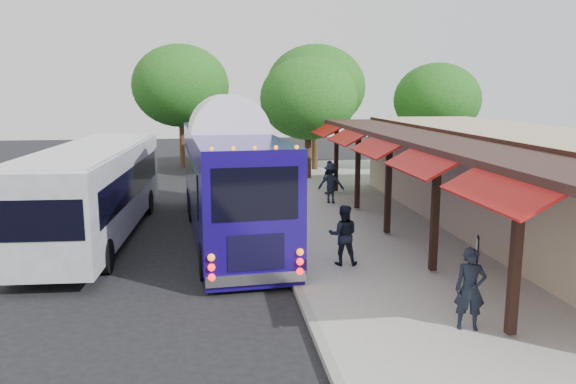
{
  "coord_description": "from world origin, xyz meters",
  "views": [
    {
      "loc": [
        -1.94,
        -13.71,
        4.96
      ],
      "look_at": [
        0.35,
        3.42,
        1.8
      ],
      "focal_mm": 35.0,
      "sensor_mm": 36.0,
      "label": 1
    }
  ],
  "objects_px": {
    "city_bus": "(96,187)",
    "ped_d": "(331,183)",
    "ped_a": "(470,289)",
    "ped_b": "(343,235)",
    "sign_board": "(478,248)",
    "coach_bus": "(229,176)",
    "ped_c": "(330,177)"
  },
  "relations": [
    {
      "from": "city_bus",
      "to": "ped_d",
      "type": "xyz_separation_m",
      "value": [
        8.94,
        3.95,
        -0.71
      ]
    },
    {
      "from": "city_bus",
      "to": "ped_a",
      "type": "distance_m",
      "value": 12.87
    },
    {
      "from": "city_bus",
      "to": "ped_b",
      "type": "bearing_deg",
      "value": -29.07
    },
    {
      "from": "ped_d",
      "to": "sign_board",
      "type": "xyz_separation_m",
      "value": [
        1.92,
        -9.7,
        -0.2
      ]
    },
    {
      "from": "sign_board",
      "to": "city_bus",
      "type": "bearing_deg",
      "value": 174.88
    },
    {
      "from": "city_bus",
      "to": "sign_board",
      "type": "distance_m",
      "value": 12.33
    },
    {
      "from": "coach_bus",
      "to": "ped_a",
      "type": "relative_size",
      "value": 7.12
    },
    {
      "from": "ped_c",
      "to": "sign_board",
      "type": "bearing_deg",
      "value": 59.03
    },
    {
      "from": "coach_bus",
      "to": "sign_board",
      "type": "distance_m",
      "value": 8.45
    },
    {
      "from": "ped_a",
      "to": "ped_c",
      "type": "distance_m",
      "value": 15.1
    },
    {
      "from": "city_bus",
      "to": "sign_board",
      "type": "bearing_deg",
      "value": -25.49
    },
    {
      "from": "coach_bus",
      "to": "city_bus",
      "type": "distance_m",
      "value": 4.49
    },
    {
      "from": "city_bus",
      "to": "ped_d",
      "type": "relative_size",
      "value": 6.77
    },
    {
      "from": "city_bus",
      "to": "ped_a",
      "type": "height_order",
      "value": "city_bus"
    },
    {
      "from": "ped_a",
      "to": "sign_board",
      "type": "height_order",
      "value": "ped_a"
    },
    {
      "from": "ped_a",
      "to": "city_bus",
      "type": "bearing_deg",
      "value": 149.71
    },
    {
      "from": "ped_a",
      "to": "coach_bus",
      "type": "bearing_deg",
      "value": 132.61
    },
    {
      "from": "ped_b",
      "to": "ped_c",
      "type": "relative_size",
      "value": 1.08
    },
    {
      "from": "city_bus",
      "to": "ped_a",
      "type": "bearing_deg",
      "value": -42.85
    },
    {
      "from": "city_bus",
      "to": "ped_b",
      "type": "relative_size",
      "value": 6.92
    },
    {
      "from": "city_bus",
      "to": "ped_c",
      "type": "distance_m",
      "value": 11.09
    },
    {
      "from": "city_bus",
      "to": "ped_a",
      "type": "relative_size",
      "value": 6.88
    },
    {
      "from": "coach_bus",
      "to": "ped_a",
      "type": "bearing_deg",
      "value": -66.93
    },
    {
      "from": "city_bus",
      "to": "ped_d",
      "type": "height_order",
      "value": "city_bus"
    },
    {
      "from": "ped_c",
      "to": "sign_board",
      "type": "relative_size",
      "value": 1.6
    },
    {
      "from": "ped_c",
      "to": "ped_a",
      "type": "bearing_deg",
      "value": 50.48
    },
    {
      "from": "city_bus",
      "to": "ped_b",
      "type": "xyz_separation_m",
      "value": [
        7.49,
        -4.58,
        -0.73
      ]
    },
    {
      "from": "coach_bus",
      "to": "ped_d",
      "type": "relative_size",
      "value": 7.01
    },
    {
      "from": "ped_b",
      "to": "sign_board",
      "type": "relative_size",
      "value": 1.72
    },
    {
      "from": "ped_c",
      "to": "ped_d",
      "type": "distance_m",
      "value": 2.06
    },
    {
      "from": "ped_b",
      "to": "ped_d",
      "type": "relative_size",
      "value": 0.98
    },
    {
      "from": "ped_b",
      "to": "city_bus",
      "type": "bearing_deg",
      "value": -19.93
    }
  ]
}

